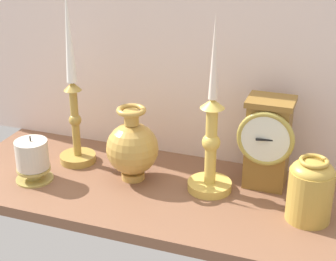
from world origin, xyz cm
name	(u,v)px	position (x,y,z in cm)	size (l,w,h in cm)	color
ground_plane	(172,195)	(0.00, 0.00, -1.20)	(100.00, 36.00, 2.40)	brown
back_wall	(200,24)	(0.00, 18.50, 32.50)	(120.00, 2.00, 65.00)	silver
mantel_clock	(268,142)	(18.42, 9.03, 10.51)	(12.05, 9.41, 20.08)	olive
candlestick_tall_left	(74,105)	(-25.81, 5.31, 14.61)	(8.57, 8.57, 41.75)	#AE8C3C
candlestick_tall_center	(211,145)	(7.56, 3.10, 10.74)	(9.59, 9.59, 38.38)	gold
brass_vase_bulbous	(132,148)	(-10.02, 2.09, 7.66)	(11.64, 11.64, 17.06)	#BF9342
brass_vase_jar	(311,188)	(28.86, -1.47, 6.86)	(8.78, 8.78, 13.15)	gold
pillar_candle_front	(33,160)	(-30.66, -5.99, 4.99)	(8.37, 8.37, 10.72)	tan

